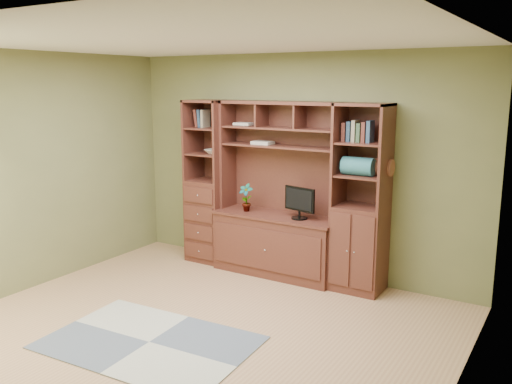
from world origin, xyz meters
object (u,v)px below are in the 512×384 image
Objects in this scene: right_tower at (361,199)px; center_hutch at (276,190)px; left_tower at (209,182)px; monitor at (300,197)px.

center_hutch is at bearing -177.77° from right_tower.
right_tower is (2.02, 0.00, 0.00)m from left_tower.
center_hutch is 0.33m from monitor.
center_hutch and right_tower have the same top height.
monitor is (-0.70, -0.07, -0.04)m from right_tower.
left_tower reaches higher than monitor.
monitor is (1.33, -0.07, -0.04)m from left_tower.
left_tower is at bearing 177.71° from center_hutch.
center_hutch is 4.04× the size of monitor.
center_hutch is at bearing -2.29° from left_tower.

